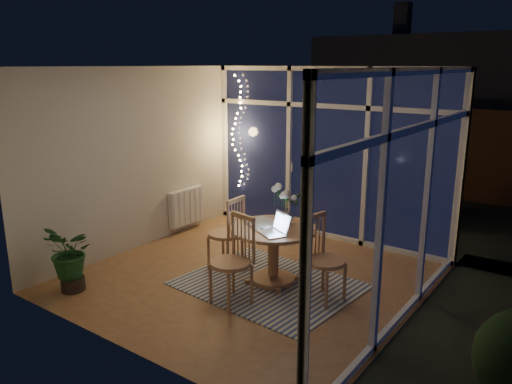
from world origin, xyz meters
TOP-DOWN VIEW (x-y plane):
  - floor at (0.00, 0.00)m, footprint 4.00×4.00m
  - ceiling at (0.00, 0.00)m, footprint 4.00×4.00m
  - wall_back at (0.00, 2.00)m, footprint 4.00×0.04m
  - wall_front at (0.00, -2.00)m, footprint 4.00×0.04m
  - wall_left at (-2.00, 0.00)m, footprint 0.04×4.00m
  - wall_right at (2.00, 0.00)m, footprint 0.04×4.00m
  - window_wall_back at (0.00, 1.96)m, footprint 4.00×0.10m
  - window_wall_right at (1.96, 0.00)m, footprint 0.10×4.00m
  - radiator at (-1.94, 0.90)m, footprint 0.10×0.70m
  - fairy_lights at (-1.65, 1.88)m, footprint 0.24×0.10m
  - garden_patio at (0.50, 5.00)m, footprint 12.00×6.00m
  - garden_fence at (0.00, 5.50)m, footprint 11.00×0.08m
  - neighbour_roof at (0.30, 8.50)m, footprint 7.00×3.00m
  - garden_shrubs at (-0.80, 3.40)m, footprint 0.90×0.90m
  - rug at (0.32, -0.04)m, footprint 2.15×1.77m
  - dining_table at (0.32, 0.06)m, footprint 1.13×1.13m
  - chair_left at (-0.44, 0.06)m, footprint 0.48×0.48m
  - chair_right at (1.07, -0.00)m, footprint 0.56×0.56m
  - chair_front at (0.25, -0.69)m, footprint 0.57×0.57m
  - laptop at (0.43, -0.14)m, footprint 0.46×0.44m
  - flower_vase at (0.36, 0.29)m, footprint 0.22×0.22m
  - bowl at (0.71, 0.21)m, footprint 0.16×0.16m
  - newspapers at (0.13, 0.10)m, footprint 0.51×0.47m
  - phone at (0.41, 0.02)m, footprint 0.10×0.06m
  - potted_plant at (-1.50, -1.52)m, footprint 0.65×0.60m

SIDE VIEW (x-z plane):
  - garden_patio at x=0.50m, z-range -0.11..-0.01m
  - floor at x=0.00m, z-range 0.00..0.00m
  - rug at x=0.32m, z-range 0.00..0.01m
  - dining_table at x=0.32m, z-range 0.00..0.72m
  - potted_plant at x=-1.50m, z-range 0.00..0.76m
  - radiator at x=-1.94m, z-range 0.11..0.69m
  - garden_shrubs at x=-0.80m, z-range 0.00..0.90m
  - chair_left at x=-0.44m, z-range 0.00..1.01m
  - chair_right at x=1.07m, z-range 0.00..1.01m
  - chair_front at x=0.25m, z-range 0.00..1.03m
  - phone at x=0.41m, z-range 0.72..0.72m
  - newspapers at x=0.13m, z-range 0.72..0.74m
  - bowl at x=0.71m, z-range 0.72..0.75m
  - flower_vase at x=0.36m, z-range 0.72..0.93m
  - laptop at x=0.43m, z-range 0.72..0.98m
  - garden_fence at x=0.00m, z-range 0.00..1.80m
  - wall_back at x=0.00m, z-range 0.00..2.60m
  - wall_front at x=0.00m, z-range 0.00..2.60m
  - wall_left at x=-2.00m, z-range 0.00..2.60m
  - wall_right at x=2.00m, z-range 0.00..2.60m
  - window_wall_back at x=0.00m, z-range 0.00..2.60m
  - window_wall_right at x=1.96m, z-range 0.00..2.60m
  - fairy_lights at x=-1.65m, z-range 0.60..2.45m
  - neighbour_roof at x=0.30m, z-range 1.10..3.30m
  - ceiling at x=0.00m, z-range 2.60..2.60m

